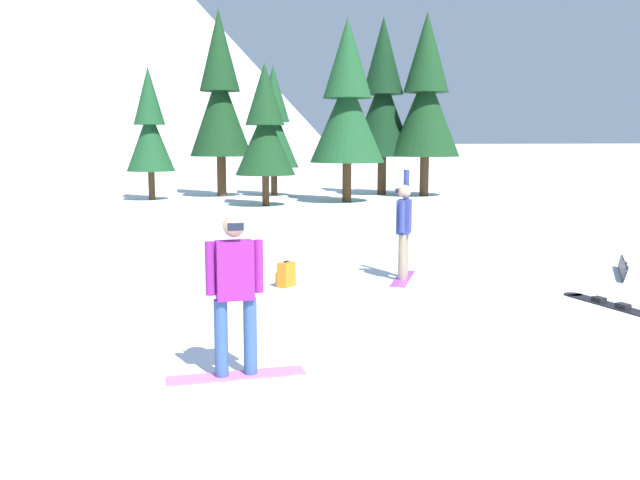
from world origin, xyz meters
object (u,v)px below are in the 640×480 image
(snowboarder_foreground, at_px, (235,292))
(pine_tree_tall, at_px, (150,128))
(backpack_orange, at_px, (286,275))
(loose_snowboard_near_right, at_px, (611,305))
(loose_snowboard_far_spare, at_px, (623,268))
(pine_tree_leaning, at_px, (383,99))
(pine_tree_young, at_px, (274,125))
(snowboarder_midground, at_px, (404,228))
(pine_tree_slender, at_px, (347,103))
(pine_tree_broad, at_px, (220,96))
(pine_tree_short, at_px, (265,129))
(pine_tree_twin, at_px, (426,97))

(snowboarder_foreground, bearing_deg, pine_tree_tall, 87.18)
(snowboarder_foreground, relative_size, backpack_orange, 3.82)
(loose_snowboard_near_right, distance_m, loose_snowboard_far_spare, 2.83)
(pine_tree_leaning, distance_m, pine_tree_young, 5.32)
(snowboarder_midground, bearing_deg, loose_snowboard_near_right, -53.67)
(loose_snowboard_far_spare, distance_m, pine_tree_tall, 21.67)
(pine_tree_tall, bearing_deg, pine_tree_leaning, -2.00)
(pine_tree_slender, distance_m, pine_tree_broad, 6.48)
(loose_snowboard_far_spare, height_order, pine_tree_slender, pine_tree_slender)
(backpack_orange, relative_size, pine_tree_short, 0.08)
(snowboarder_midground, xyz_separation_m, pine_tree_tall, (-2.92, 19.24, 2.14))
(pine_tree_broad, bearing_deg, loose_snowboard_near_right, -85.45)
(snowboarder_midground, relative_size, pine_tree_short, 0.37)
(loose_snowboard_near_right, distance_m, pine_tree_young, 23.12)
(loose_snowboard_far_spare, relative_size, pine_tree_young, 0.24)
(loose_snowboard_near_right, distance_m, pine_tree_broad, 23.74)
(loose_snowboard_near_right, bearing_deg, backpack_orange, 145.76)
(snowboarder_foreground, xyz_separation_m, loose_snowboard_near_right, (6.28, 1.35, -0.94))
(backpack_orange, xyz_separation_m, pine_tree_twin, (11.62, 17.33, 4.34))
(loose_snowboard_near_right, bearing_deg, pine_tree_leaning, 75.52)
(pine_tree_young, bearing_deg, pine_tree_broad, 171.96)
(loose_snowboard_far_spare, relative_size, pine_tree_short, 0.26)
(backpack_orange, bearing_deg, pine_tree_broad, 82.61)
(snowboarder_foreground, bearing_deg, pine_tree_slender, 65.96)
(pine_tree_tall, bearing_deg, pine_tree_slender, -25.66)
(snowboarder_foreground, bearing_deg, backpack_orange, 67.57)
(pine_tree_short, bearing_deg, pine_tree_twin, 16.11)
(loose_snowboard_near_right, distance_m, pine_tree_twin, 22.06)
(pine_tree_leaning, distance_m, pine_tree_twin, 2.11)
(pine_tree_young, bearing_deg, pine_tree_twin, -20.88)
(snowboarder_foreground, bearing_deg, pine_tree_broad, 79.78)
(pine_tree_short, height_order, pine_tree_young, pine_tree_young)
(pine_tree_twin, bearing_deg, pine_tree_young, 159.12)
(loose_snowboard_far_spare, relative_size, pine_tree_broad, 0.17)
(snowboarder_foreground, distance_m, pine_tree_slender, 21.98)
(pine_tree_short, xyz_separation_m, pine_tree_leaning, (6.70, 3.85, 1.48))
(snowboarder_midground, height_order, pine_tree_young, pine_tree_young)
(pine_tree_leaning, relative_size, pine_tree_twin, 0.99)
(pine_tree_slender, xyz_separation_m, pine_tree_tall, (-7.70, 3.70, -1.02))
(snowboarder_foreground, xyz_separation_m, pine_tree_twin, (13.43, 21.72, 3.60))
(loose_snowboard_far_spare, xyz_separation_m, pine_tree_tall, (-7.14, 20.24, 2.97))
(backpack_orange, bearing_deg, loose_snowboard_near_right, -34.24)
(loose_snowboard_far_spare, bearing_deg, pine_tree_broad, 100.32)
(backpack_orange, xyz_separation_m, pine_tree_slender, (7.05, 15.48, 3.91))
(snowboarder_foreground, distance_m, pine_tree_broad, 25.23)
(backpack_orange, bearing_deg, pine_tree_young, 75.74)
(pine_tree_short, xyz_separation_m, pine_tree_tall, (-4.05, 4.22, 0.07))
(snowboarder_foreground, height_order, snowboarder_midground, snowboarder_midground)
(pine_tree_short, bearing_deg, snowboarder_foreground, -105.09)
(pine_tree_leaning, bearing_deg, pine_tree_slender, -132.61)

